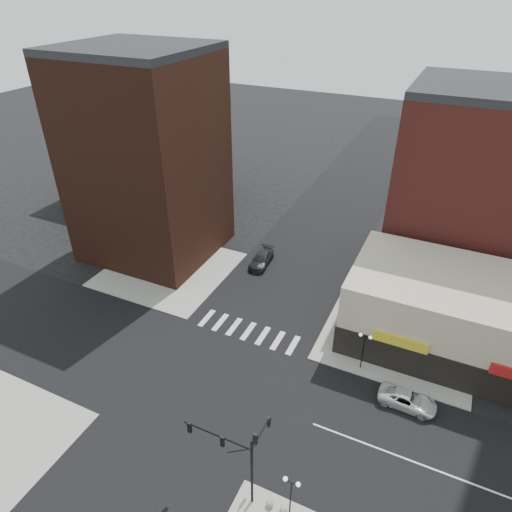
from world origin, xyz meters
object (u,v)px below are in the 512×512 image
at_px(street_lamp_se_a, 291,489).
at_px(white_suv, 408,400).
at_px(street_lamp_ne, 364,343).
at_px(traffic_signal, 241,450).
at_px(dark_sedan_north, 261,259).

height_order(street_lamp_se_a, white_suv, street_lamp_se_a).
height_order(street_lamp_se_a, street_lamp_ne, same).
bearing_deg(white_suv, traffic_signal, 145.99).
bearing_deg(traffic_signal, street_lamp_ne, 73.25).
bearing_deg(street_lamp_ne, dark_sedan_north, 142.03).
distance_m(street_lamp_se_a, dark_sedan_north, 32.61).
xyz_separation_m(white_suv, dark_sedan_north, (-21.06, 15.30, 0.07)).
height_order(traffic_signal, street_lamp_se_a, traffic_signal).
xyz_separation_m(traffic_signal, street_lamp_ne, (4.76, 15.83, -1.67)).
height_order(street_lamp_se_a, dark_sedan_north, street_lamp_se_a).
xyz_separation_m(street_lamp_ne, white_suv, (4.79, -2.60, -2.60)).
bearing_deg(dark_sedan_north, white_suv, -40.92).
distance_m(white_suv, dark_sedan_north, 26.03).
relative_size(white_suv, dark_sedan_north, 0.95).
bearing_deg(street_lamp_ne, traffic_signal, -106.75).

